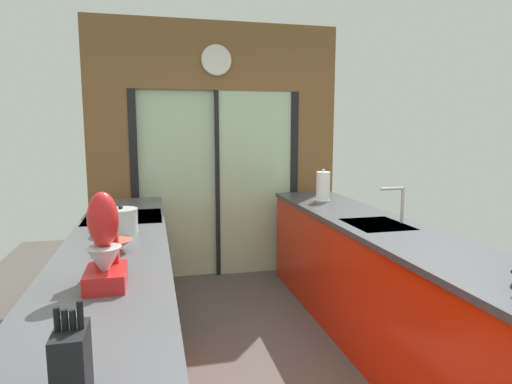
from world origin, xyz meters
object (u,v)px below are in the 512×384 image
at_px(stock_pot, 121,221).
at_px(paper_towel_roll, 323,187).
at_px(mixing_bowl, 116,246).
at_px(stand_mixer, 105,250).
at_px(knife_block, 72,365).
at_px(oven_range, 126,274).

height_order(stock_pot, paper_towel_roll, paper_towel_roll).
distance_m(mixing_bowl, stand_mixer, 0.55).
height_order(knife_block, stand_mixer, stand_mixer).
relative_size(stock_pot, paper_towel_roll, 0.71).
distance_m(knife_block, stand_mixer, 0.84).
bearing_deg(mixing_bowl, stand_mixer, -90.00).
bearing_deg(knife_block, paper_towel_roll, 56.90).
height_order(mixing_bowl, knife_block, knife_block).
height_order(knife_block, stock_pot, knife_block).
xyz_separation_m(knife_block, stock_pot, (-0.00, 1.86, -0.02)).
distance_m(oven_range, stock_pot, 0.77).
xyz_separation_m(knife_block, stand_mixer, (-0.00, 0.84, 0.06)).
bearing_deg(stand_mixer, stock_pot, 90.00).
relative_size(oven_range, stand_mixer, 2.19).
relative_size(mixing_bowl, stock_pot, 0.85).
relative_size(oven_range, stock_pot, 4.22).
distance_m(mixing_bowl, paper_towel_roll, 2.24).
xyz_separation_m(knife_block, paper_towel_roll, (1.78, 2.73, 0.04)).
distance_m(oven_range, knife_block, 2.47).
xyz_separation_m(mixing_bowl, knife_block, (0.00, -1.38, 0.06)).
relative_size(knife_block, stock_pot, 1.21).
xyz_separation_m(stand_mixer, stock_pot, (-0.00, 1.02, -0.08)).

